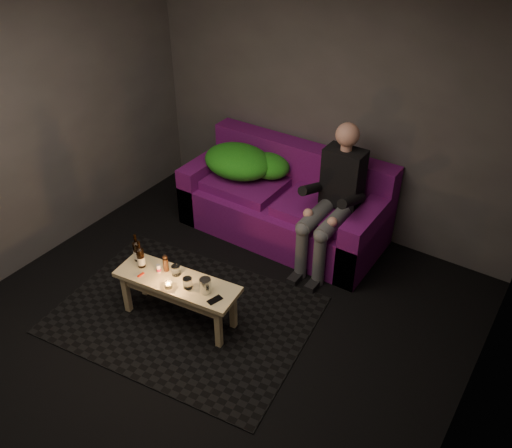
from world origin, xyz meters
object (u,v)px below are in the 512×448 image
Objects in this scene: sofa at (286,204)px; person at (334,196)px; beer_bottle_a at (137,251)px; steel_cup at (205,286)px; beer_bottle_b at (141,257)px; coffee_table at (177,287)px.

sofa is 0.74m from person.
steel_cup is (0.74, 0.00, -0.03)m from beer_bottle_a.
sofa is 7.91× the size of beer_bottle_b.
sofa is 1.73m from beer_bottle_b.
steel_cup is at bearing 0.02° from beer_bottle_a.
sofa is at bearing 97.94° from steel_cup.
steel_cup is at bearing 4.14° from beer_bottle_b.
sofa reaches higher than beer_bottle_b.
beer_bottle_b is at bearing -175.84° from coffee_table.
beer_bottle_b is at bearing -124.40° from person.
person is at bearing 55.60° from beer_bottle_b.
person is at bearing -15.57° from sofa.
sofa reaches higher than coffee_table.
coffee_table is 4.19× the size of beer_bottle_a.
coffee_table is (-0.66, -1.47, -0.35)m from person.
beer_bottle_a reaches higher than steel_cup.
beer_bottle_b is (-0.36, -0.03, 0.17)m from coffee_table.
beer_bottle_b is at bearing -28.47° from beer_bottle_a.
person is at bearing 65.69° from coffee_table.
sofa is at bearing 72.52° from beer_bottle_a.
steel_cup is (-0.38, -1.45, -0.21)m from person.
beer_bottle_b is at bearing -104.26° from sofa.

